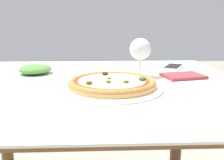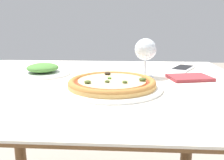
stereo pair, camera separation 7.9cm
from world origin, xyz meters
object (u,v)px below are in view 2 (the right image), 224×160
Objects in this scene: side_plate at (43,70)px; cell_phone at (183,68)px; dining_table at (91,106)px; pizza_plate at (112,84)px; wine_glass_far_left at (146,50)px.

cell_phone is at bearing 14.02° from side_plate.
pizza_plate is at bearing -50.16° from dining_table.
dining_table is 0.26m from side_plate.
wine_glass_far_left is at bearing -3.00° from side_plate.
side_plate is at bearing -165.98° from cell_phone.
wine_glass_far_left is at bearing 21.98° from dining_table.
dining_table is 0.47m from cell_phone.
dining_table is 5.18× the size of side_plate.
dining_table is 7.09× the size of cell_phone.
pizza_plate reaches higher than cell_phone.
wine_glass_far_left is 0.42m from side_plate.
wine_glass_far_left is 0.68× the size of side_plate.
wine_glass_far_left is 0.27m from cell_phone.
cell_phone is (0.30, 0.35, -0.01)m from pizza_plate.
pizza_plate is 0.36m from side_plate.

